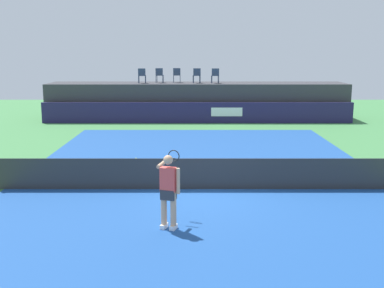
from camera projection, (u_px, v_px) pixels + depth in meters
ground_plane at (199, 166)px, 17.35m from camera, size 48.00×48.00×0.00m
court_inner at (201, 189)px, 14.40m from camera, size 12.00×22.00×0.00m
sponsor_wall at (196, 113)px, 27.54m from camera, size 18.00×0.22×1.20m
spectator_platform at (195, 101)px, 29.21m from camera, size 18.00×2.80×2.20m
spectator_chair_far_left at (140, 75)px, 28.54m from camera, size 0.45×0.45×0.89m
spectator_chair_left at (158, 75)px, 28.95m from camera, size 0.48×0.48×0.89m
spectator_chair_center at (175, 75)px, 29.12m from camera, size 0.45×0.45×0.89m
spectator_chair_right at (195, 75)px, 28.77m from camera, size 0.48×0.48×0.89m
spectator_chair_far_right at (214, 75)px, 28.59m from camera, size 0.46×0.46×0.89m
tennis_net at (201, 174)px, 14.31m from camera, size 12.40×0.02×0.95m
tennis_player at (167, 189)px, 11.04m from camera, size 0.55×1.25×1.77m
tennis_ball at (134, 159)px, 18.27m from camera, size 0.07×0.07×0.07m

